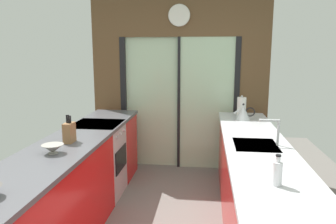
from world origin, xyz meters
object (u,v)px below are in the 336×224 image
(oven_range, at_px, (98,160))
(mixing_bowl_far, at_px, (53,149))
(knife_block, at_px, (69,132))
(soap_bottle, at_px, (277,173))
(kettle, at_px, (243,112))
(paper_towel_roll, at_px, (241,107))

(oven_range, height_order, mixing_bowl_far, mixing_bowl_far)
(oven_range, xyz_separation_m, knife_block, (0.02, -0.83, 0.56))
(mixing_bowl_far, bearing_deg, soap_bottle, -14.79)
(oven_range, xyz_separation_m, kettle, (1.80, 0.45, 0.56))
(knife_block, bearing_deg, paper_towel_roll, 40.18)
(mixing_bowl_far, relative_size, kettle, 0.69)
(soap_bottle, xyz_separation_m, paper_towel_roll, (0.00, 2.32, 0.04))
(kettle, relative_size, paper_towel_roll, 0.94)
(soap_bottle, height_order, paper_towel_roll, paper_towel_roll)
(kettle, xyz_separation_m, paper_towel_roll, (-0.00, 0.22, 0.03))
(mixing_bowl_far, xyz_separation_m, soap_bottle, (1.78, -0.47, 0.04))
(mixing_bowl_far, bearing_deg, paper_towel_roll, 46.15)
(mixing_bowl_far, xyz_separation_m, kettle, (1.78, 1.63, 0.05))
(knife_block, height_order, kettle, knife_block)
(knife_block, relative_size, soap_bottle, 1.28)
(kettle, bearing_deg, mixing_bowl_far, -137.56)
(knife_block, relative_size, kettle, 1.00)
(mixing_bowl_far, bearing_deg, kettle, 42.44)
(knife_block, height_order, paper_towel_roll, paper_towel_roll)
(soap_bottle, bearing_deg, kettle, 89.94)
(oven_range, distance_m, mixing_bowl_far, 1.29)
(mixing_bowl_far, height_order, knife_block, knife_block)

